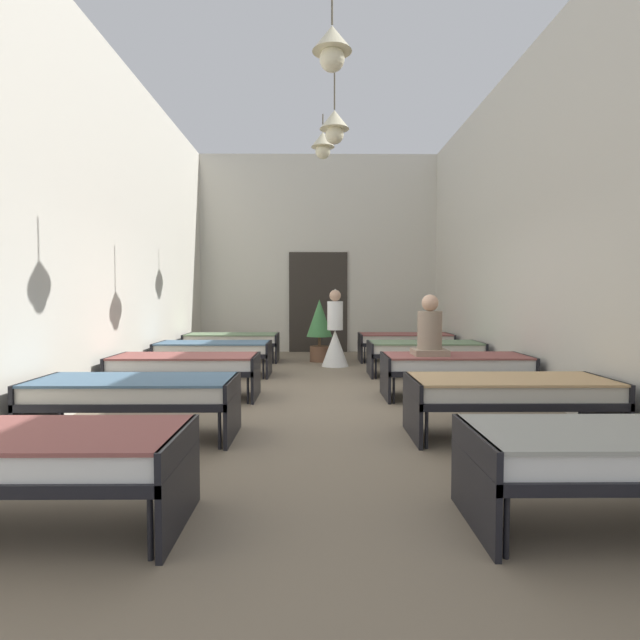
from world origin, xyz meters
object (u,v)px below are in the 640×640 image
object	(u,v)px
potted_plant	(319,325)
bed_left_row_0	(19,455)
bed_right_row_1	(509,392)
bed_right_row_4	(405,340)
bed_left_row_2	(185,365)
patient_seated_primary	(430,333)
bed_left_row_3	(214,350)
bed_right_row_0	(632,453)
bed_left_row_1	(135,392)
bed_left_row_4	(232,340)
bed_right_row_2	(455,365)
nurse_near_aisle	(335,339)
bed_right_row_3	(425,350)

from	to	relation	value
potted_plant	bed_left_row_0	bearing A→B (deg)	-103.40
potted_plant	bed_right_row_1	bearing A→B (deg)	-72.60
bed_left_row_0	bed_right_row_4	bearing A→B (deg)	64.81
bed_left_row_2	bed_right_row_1	bearing A→B (deg)	-27.99
bed_left_row_2	bed_right_row_4	xyz separation A→B (m)	(3.57, 3.80, 0.00)
patient_seated_primary	potted_plant	xyz separation A→B (m)	(-1.42, 3.79, -0.11)
bed_right_row_1	bed_left_row_2	world-z (taller)	same
bed_right_row_1	bed_right_row_4	world-z (taller)	same
bed_right_row_1	bed_left_row_3	xyz separation A→B (m)	(-3.57, 3.80, 0.00)
bed_right_row_0	bed_left_row_1	xyz separation A→B (m)	(-3.57, 1.90, 0.00)
bed_left_row_2	bed_left_row_3	distance (m)	1.90
bed_left_row_2	bed_left_row_4	bearing A→B (deg)	90.00
bed_left_row_2	bed_right_row_2	size ratio (longest dim) A/B	1.00
nurse_near_aisle	potted_plant	xyz separation A→B (m)	(-0.30, 0.70, 0.23)
bed_left_row_4	nurse_near_aisle	bearing A→B (deg)	-19.37
bed_left_row_1	nurse_near_aisle	distance (m)	5.39
bed_right_row_1	bed_left_row_4	world-z (taller)	same
bed_left_row_1	bed_left_row_4	size ratio (longest dim) A/B	1.00
bed_right_row_1	bed_left_row_2	size ratio (longest dim) A/B	1.00
bed_right_row_1	nurse_near_aisle	bearing A→B (deg)	106.58
bed_left_row_2	bed_left_row_3	world-z (taller)	same
bed_left_row_2	bed_left_row_4	distance (m)	3.80
nurse_near_aisle	potted_plant	distance (m)	0.79
bed_right_row_4	bed_right_row_1	bearing A→B (deg)	-90.00
bed_right_row_0	bed_left_row_2	bearing A→B (deg)	133.25
bed_left_row_2	nurse_near_aisle	bearing A→B (deg)	55.60
bed_right_row_4	potted_plant	world-z (taller)	potted_plant
bed_right_row_0	bed_right_row_4	size ratio (longest dim) A/B	1.00
bed_left_row_0	patient_seated_primary	distance (m)	4.98
bed_right_row_3	bed_left_row_4	distance (m)	4.05
patient_seated_primary	potted_plant	bearing A→B (deg)	110.58
bed_left_row_2	nurse_near_aisle	size ratio (longest dim) A/B	1.28
potted_plant	bed_left_row_4	bearing A→B (deg)	178.73
bed_right_row_2	patient_seated_primary	world-z (taller)	patient_seated_primary
bed_left_row_0	bed_right_row_2	bearing A→B (deg)	46.75
bed_left_row_3	potted_plant	bearing A→B (deg)	45.92
bed_left_row_4	potted_plant	world-z (taller)	potted_plant
bed_left_row_1	bed_right_row_3	xyz separation A→B (m)	(3.57, 3.80, 0.00)
bed_left_row_2	patient_seated_primary	size ratio (longest dim) A/B	2.37
bed_left_row_1	bed_left_row_2	xyz separation A→B (m)	(0.00, 1.90, 0.00)
bed_right_row_4	potted_plant	xyz separation A→B (m)	(-1.77, -0.04, 0.32)
bed_left_row_0	bed_right_row_3	size ratio (longest dim) A/B	1.00
bed_right_row_1	bed_right_row_3	size ratio (longest dim) A/B	1.00
bed_right_row_0	bed_right_row_3	xyz separation A→B (m)	(0.00, 5.70, 0.00)
bed_right_row_2	bed_right_row_4	size ratio (longest dim) A/B	1.00
bed_left_row_2	bed_right_row_0	bearing A→B (deg)	-46.75
bed_right_row_2	bed_right_row_4	bearing A→B (deg)	90.00
bed_left_row_0	bed_left_row_1	xyz separation A→B (m)	(0.00, 1.90, 0.00)
bed_right_row_1	potted_plant	world-z (taller)	potted_plant
bed_right_row_3	potted_plant	bearing A→B (deg)	133.64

